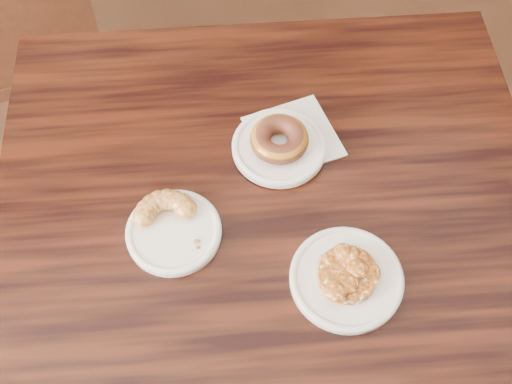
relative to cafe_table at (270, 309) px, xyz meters
name	(u,v)px	position (x,y,z in m)	size (l,w,h in m)	color
cafe_table	(270,309)	(0.00, 0.00, 0.00)	(0.93, 0.93, 0.75)	black
chair_far	(2,31)	(-0.37, 0.96, 0.08)	(0.49, 0.49, 0.90)	black
napkin	(293,136)	(0.10, 0.15, 0.38)	(0.15, 0.15, 0.00)	silver
plate_donut	(279,147)	(0.07, 0.14, 0.38)	(0.17, 0.17, 0.01)	white
plate_cruller	(174,232)	(-0.16, 0.05, 0.38)	(0.16, 0.16, 0.01)	white
plate_fritter	(346,279)	(0.07, -0.13, 0.38)	(0.18, 0.18, 0.01)	white
glazed_donut	(279,139)	(0.07, 0.14, 0.41)	(0.10, 0.10, 0.04)	brown
apple_fritter	(348,273)	(0.07, -0.13, 0.40)	(0.13, 0.13, 0.03)	#4F2108
cruller_fragment	(172,226)	(-0.16, 0.05, 0.40)	(0.12, 0.12, 0.03)	brown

